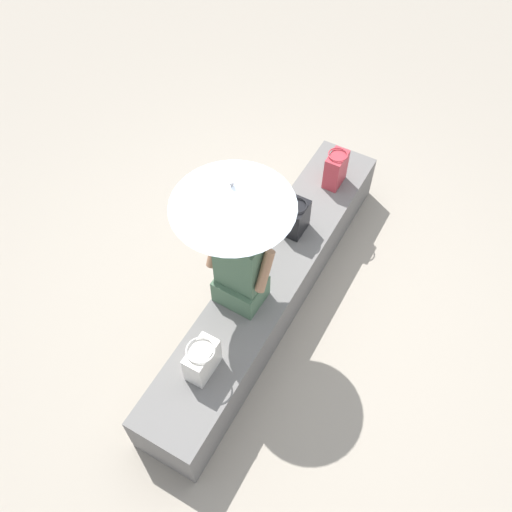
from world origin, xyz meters
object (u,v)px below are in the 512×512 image
object	(u,v)px
person_seated	(240,267)
handbag_black	(202,360)
tote_bag_canvas	(296,218)
shoulder_bag_spare	(336,169)
parasol	(232,196)

from	to	relation	value
person_seated	handbag_black	xyz separation A→B (m)	(-0.63, -0.07, -0.25)
person_seated	tote_bag_canvas	bearing A→B (deg)	-4.37
person_seated	tote_bag_canvas	xyz separation A→B (m)	(0.77, -0.06, -0.24)
handbag_black	shoulder_bag_spare	size ratio (longest dim) A/B	0.85
person_seated	shoulder_bag_spare	bearing A→B (deg)	-4.69
parasol	tote_bag_canvas	bearing A→B (deg)	-10.48
parasol	handbag_black	distance (m)	1.13
handbag_black	tote_bag_canvas	xyz separation A→B (m)	(1.40, 0.01, 0.01)
tote_bag_canvas	shoulder_bag_spare	world-z (taller)	shoulder_bag_spare
parasol	tote_bag_canvas	xyz separation A→B (m)	(0.71, -0.13, -0.87)
handbag_black	parasol	bearing A→B (deg)	11.63
handbag_black	shoulder_bag_spare	bearing A→B (deg)	-1.28
handbag_black	tote_bag_canvas	distance (m)	1.40
person_seated	handbag_black	bearing A→B (deg)	-173.64
tote_bag_canvas	handbag_black	bearing A→B (deg)	-179.55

